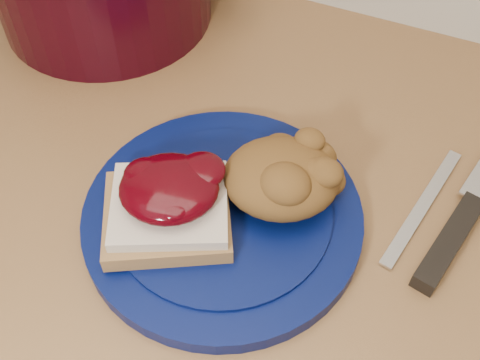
% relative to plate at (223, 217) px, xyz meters
% --- Properties ---
extents(base_cabinet, '(4.00, 0.60, 0.86)m').
position_rel_plate_xyz_m(base_cabinet, '(-0.02, 0.08, -0.48)').
color(base_cabinet, beige).
rests_on(base_cabinet, floor).
extents(plate, '(0.36, 0.36, 0.02)m').
position_rel_plate_xyz_m(plate, '(0.00, 0.00, 0.00)').
color(plate, '#040D40').
rests_on(plate, wood_countertop).
extents(sandwich, '(0.15, 0.14, 0.06)m').
position_rel_plate_xyz_m(sandwich, '(-0.04, -0.03, 0.04)').
color(sandwich, olive).
rests_on(sandwich, plate).
extents(stuffing_mound, '(0.14, 0.13, 0.06)m').
position_rel_plate_xyz_m(stuffing_mound, '(0.04, 0.04, 0.04)').
color(stuffing_mound, brown).
rests_on(stuffing_mound, plate).
extents(chef_knife, '(0.10, 0.32, 0.02)m').
position_rel_plate_xyz_m(chef_knife, '(0.22, 0.10, 0.00)').
color(chef_knife, black).
rests_on(chef_knife, wood_countertop).
extents(butter_knife, '(0.05, 0.17, 0.00)m').
position_rel_plate_xyz_m(butter_knife, '(0.18, 0.10, -0.01)').
color(butter_knife, silver).
rests_on(butter_knife, wood_countertop).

